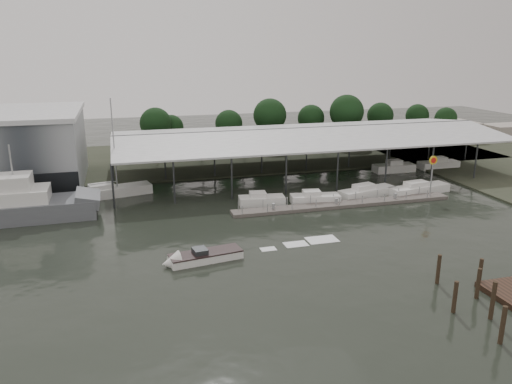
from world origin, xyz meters
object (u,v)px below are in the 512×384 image
object	(u,v)px
grey_trawler	(27,206)
white_sailboat	(113,191)
shell_fuel_sign	(432,169)
speedboat_underway	(199,257)

from	to	relation	value
grey_trawler	white_sailboat	xyz separation A→B (m)	(9.19, 6.85, -0.93)
grey_trawler	white_sailboat	size ratio (longest dim) A/B	1.22
shell_fuel_sign	white_sailboat	distance (m)	41.08
white_sailboat	speedboat_underway	bearing A→B (deg)	-85.64
shell_fuel_sign	speedboat_underway	xyz separation A→B (m)	(-31.65, -11.70, -3.53)
shell_fuel_sign	speedboat_underway	distance (m)	33.93
shell_fuel_sign	grey_trawler	bearing A→B (deg)	174.03
grey_trawler	white_sailboat	bearing A→B (deg)	35.59
shell_fuel_sign	speedboat_underway	size ratio (longest dim) A/B	0.30
shell_fuel_sign	white_sailboat	world-z (taller)	white_sailboat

